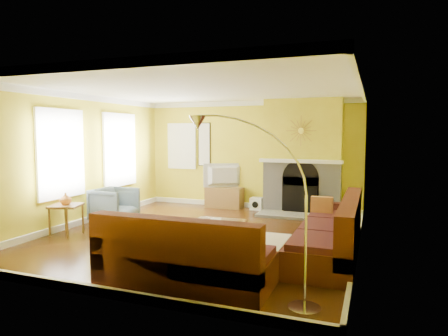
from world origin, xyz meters
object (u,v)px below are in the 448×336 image
at_px(media_console, 224,198).
at_px(arc_lamp, 254,212).
at_px(coffee_table, 215,232).
at_px(sectional_sofa, 251,227).
at_px(side_table, 66,220).
at_px(armchair, 114,205).

distance_m(media_console, arc_lamp, 5.84).
bearing_deg(media_console, coffee_table, -72.12).
xyz_separation_m(sectional_sofa, arc_lamp, (0.53, -1.70, 0.59)).
bearing_deg(sectional_sofa, side_table, 180.00).
bearing_deg(side_table, sectional_sofa, -0.00).
height_order(sectional_sofa, media_console, sectional_sofa).
relative_size(side_table, arc_lamp, 0.27).
bearing_deg(sectional_sofa, arc_lamp, -72.53).
distance_m(media_console, side_table, 4.03).
height_order(coffee_table, media_console, media_console).
relative_size(sectional_sofa, arc_lamp, 1.78).
xyz_separation_m(sectional_sofa, side_table, (-3.60, 0.00, -0.17)).
distance_m(sectional_sofa, side_table, 3.60).
bearing_deg(media_console, arc_lamp, -66.22).
distance_m(coffee_table, arc_lamp, 2.72).
bearing_deg(coffee_table, sectional_sofa, -32.01).
relative_size(coffee_table, arc_lamp, 0.43).
bearing_deg(arc_lamp, sectional_sofa, 107.47).
distance_m(coffee_table, armchair, 2.70).
distance_m(sectional_sofa, coffee_table, 0.98).
distance_m(media_console, armchair, 2.89).
height_order(media_console, arc_lamp, arc_lamp).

